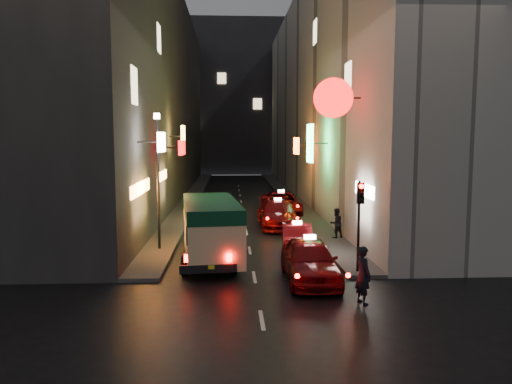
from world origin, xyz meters
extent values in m
cube|color=#3A3835|center=(-8.00, 34.00, 9.00)|extent=(6.00, 52.00, 18.00)
cube|color=white|center=(-3.93, 12.41, 5.08)|extent=(0.18, 1.43, 0.87)
cube|color=#F20A0A|center=(-3.54, 17.74, 4.73)|extent=(0.18, 2.21, 0.79)
cube|color=#F4B23D|center=(-4.05, 23.98, 5.37)|extent=(0.18, 1.19, 1.45)
cube|color=#FFB359|center=(-4.98, 12.10, 3.00)|extent=(0.10, 3.11, 0.55)
cube|color=#F4B23D|center=(-4.98, 13.44, 3.00)|extent=(0.10, 3.24, 0.55)
cube|color=#FFB359|center=(-4.98, 20.44, 3.00)|extent=(0.10, 2.88, 0.55)
cube|color=#FFE5B2|center=(-4.99, 12.00, 7.50)|extent=(0.06, 1.30, 1.60)
cube|color=#FFE5B2|center=(-4.99, 20.00, 11.00)|extent=(0.06, 1.30, 1.60)
cube|color=#AFA9A0|center=(8.00, 34.00, 9.00)|extent=(6.00, 52.00, 18.00)
cylinder|color=#F20A0A|center=(3.76, 12.53, 7.06)|extent=(1.79, 0.18, 1.79)
cube|color=#32FF65|center=(3.92, 19.96, 4.94)|extent=(0.18, 1.46, 2.29)
cube|color=#FF520C|center=(3.79, 25.22, 4.70)|extent=(0.18, 1.72, 1.18)
cube|color=white|center=(4.98, 11.43, 3.00)|extent=(0.10, 2.86, 0.55)
cube|color=#FFE5B2|center=(4.99, 15.00, 8.20)|extent=(0.06, 1.30, 1.60)
cube|color=#FFE5B2|center=(4.99, 25.00, 12.50)|extent=(0.06, 1.30, 1.60)
cube|color=#333237|center=(0.00, 66.00, 11.00)|extent=(30.00, 10.00, 22.00)
cube|color=#42403D|center=(-4.25, 34.00, 0.07)|extent=(1.50, 52.00, 0.15)
cube|color=#42403D|center=(4.25, 34.00, 0.07)|extent=(1.50, 52.00, 0.15)
cube|color=beige|center=(-1.72, 10.82, 1.51)|extent=(2.80, 6.31, 2.24)
cube|color=#0B3A21|center=(-1.72, 10.82, 2.37)|extent=(2.83, 6.33, 0.56)
cube|color=black|center=(-1.72, 11.13, 1.73)|extent=(2.56, 3.88, 0.51)
cube|color=black|center=(-1.72, 7.82, 0.54)|extent=(2.10, 0.41, 0.31)
cube|color=#FF0A05|center=(-2.48, 7.75, 0.95)|extent=(0.18, 0.06, 0.28)
cube|color=#FF0A05|center=(-0.95, 7.75, 0.95)|extent=(0.18, 0.06, 0.28)
cylinder|color=black|center=(-2.66, 12.77, 0.39)|extent=(0.22, 0.77, 0.77)
cylinder|color=black|center=(-0.77, 8.87, 0.39)|extent=(0.22, 0.77, 0.77)
imported|color=#6B090C|center=(2.01, 7.87, 0.91)|extent=(2.37, 5.76, 1.83)
cube|color=white|center=(2.01, 7.87, 1.92)|extent=(0.42, 0.18, 0.16)
sphere|color=#FF0A05|center=(1.20, 5.26, 0.94)|extent=(0.16, 0.16, 0.16)
sphere|color=#FF0A05|center=(2.82, 5.26, 0.94)|extent=(0.16, 0.16, 0.16)
imported|color=#6B090C|center=(2.19, 12.67, 0.74)|extent=(2.25, 4.80, 1.49)
cube|color=white|center=(2.19, 12.67, 1.58)|extent=(0.43, 0.21, 0.16)
sphere|color=#FF0A05|center=(1.53, 10.55, 0.77)|extent=(0.16, 0.16, 0.16)
sphere|color=#FF0A05|center=(2.85, 10.55, 0.77)|extent=(0.16, 0.16, 0.16)
imported|color=#6B090C|center=(1.91, 19.12, 0.92)|extent=(2.41, 5.79, 1.84)
cube|color=white|center=(1.91, 19.12, 1.93)|extent=(0.42, 0.18, 0.16)
sphere|color=#FF0A05|center=(1.10, 16.50, 0.94)|extent=(0.16, 0.16, 0.16)
sphere|color=#FF0A05|center=(2.72, 16.50, 0.94)|extent=(0.16, 0.16, 0.16)
imported|color=#6B090C|center=(2.60, 23.92, 0.90)|extent=(2.39, 5.70, 1.81)
cube|color=white|center=(2.60, 23.92, 1.90)|extent=(0.42, 0.18, 0.16)
sphere|color=#FF0A05|center=(1.80, 21.34, 0.93)|extent=(0.16, 0.16, 0.16)
sphere|color=#FF0A05|center=(3.40, 21.34, 0.93)|extent=(0.16, 0.16, 0.16)
imported|color=black|center=(3.30, 5.29, 1.06)|extent=(0.67, 0.81, 2.12)
imported|color=black|center=(4.51, 15.01, 1.02)|extent=(0.77, 0.65, 1.73)
cylinder|color=black|center=(4.00, 8.60, 1.90)|extent=(0.10, 0.10, 3.50)
cube|color=black|center=(4.00, 8.42, 3.20)|extent=(0.26, 0.18, 0.80)
sphere|color=#FF0A05|center=(4.00, 8.31, 3.47)|extent=(0.18, 0.18, 0.18)
sphere|color=black|center=(4.00, 8.31, 3.20)|extent=(0.17, 0.17, 0.17)
sphere|color=black|center=(4.00, 8.31, 2.93)|extent=(0.17, 0.17, 0.17)
cylinder|color=black|center=(-4.20, 13.00, 3.15)|extent=(0.12, 0.12, 6.00)
cylinder|color=#FFE5BF|center=(-4.20, 13.00, 6.25)|extent=(0.28, 0.28, 0.25)
camera|label=1|loc=(-0.90, -9.97, 5.28)|focal=35.00mm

